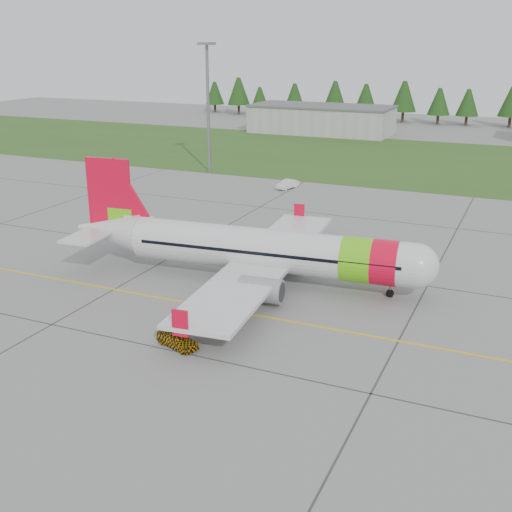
% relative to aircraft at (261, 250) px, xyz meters
% --- Properties ---
extents(ground, '(320.00, 320.00, 0.00)m').
position_rel_aircraft_xyz_m(ground, '(4.04, -15.12, -2.99)').
color(ground, gray).
rests_on(ground, ground).
extents(aircraft, '(34.23, 31.66, 10.37)m').
position_rel_aircraft_xyz_m(aircraft, '(0.00, 0.00, 0.00)').
color(aircraft, silver).
rests_on(aircraft, ground).
extents(follow_me_car, '(1.57, 1.71, 3.49)m').
position_rel_aircraft_xyz_m(follow_me_car, '(-0.18, -14.40, -1.25)').
color(follow_me_car, '#D2960B').
rests_on(follow_me_car, ground).
extents(service_van, '(1.72, 1.67, 3.99)m').
position_rel_aircraft_xyz_m(service_van, '(-11.68, 36.51, -0.99)').
color(service_van, silver).
rests_on(service_van, ground).
extents(grass_strip, '(320.00, 50.00, 0.03)m').
position_rel_aircraft_xyz_m(grass_strip, '(4.04, 66.88, -2.98)').
color(grass_strip, '#30561E').
rests_on(grass_strip, ground).
extents(taxi_guideline, '(120.00, 0.25, 0.02)m').
position_rel_aircraft_xyz_m(taxi_guideline, '(4.04, -7.12, -2.98)').
color(taxi_guideline, gold).
rests_on(taxi_guideline, ground).
extents(hangar_west, '(32.00, 14.00, 6.00)m').
position_rel_aircraft_xyz_m(hangar_west, '(-25.96, 94.88, 0.01)').
color(hangar_west, '#A8A8A3').
rests_on(hangar_west, ground).
extents(floodlight_mast, '(0.50, 0.50, 20.00)m').
position_rel_aircraft_xyz_m(floodlight_mast, '(-27.96, 42.88, 7.01)').
color(floodlight_mast, slate).
rests_on(floodlight_mast, ground).
extents(treeline, '(160.00, 8.00, 10.00)m').
position_rel_aircraft_xyz_m(treeline, '(4.04, 122.88, 2.01)').
color(treeline, '#1C3F14').
rests_on(treeline, ground).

